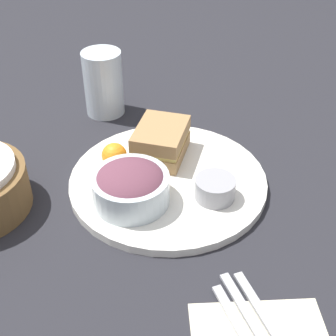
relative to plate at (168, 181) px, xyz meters
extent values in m
plane|color=#232328|center=(0.00, 0.00, -0.01)|extent=(4.00, 4.00, 0.00)
cylinder|color=white|center=(0.00, 0.00, 0.00)|extent=(0.33, 0.33, 0.01)
cube|color=#A37A4C|center=(0.07, 0.01, 0.02)|extent=(0.13, 0.11, 0.02)
cube|color=#E5C666|center=(0.07, 0.01, 0.04)|extent=(0.12, 0.11, 0.01)
cube|color=#A37A4C|center=(0.07, 0.01, 0.05)|extent=(0.13, 0.11, 0.02)
cylinder|color=silver|center=(-0.05, 0.06, 0.03)|extent=(0.12, 0.12, 0.05)
ellipsoid|color=brown|center=(-0.05, 0.06, 0.05)|extent=(0.11, 0.11, 0.05)
cylinder|color=#99999E|center=(-0.05, -0.07, 0.02)|extent=(0.06, 0.06, 0.03)
sphere|color=orange|center=(0.04, 0.09, 0.03)|extent=(0.04, 0.04, 0.04)
cylinder|color=silver|center=(0.25, 0.12, 0.06)|extent=(0.08, 0.08, 0.13)
cube|color=#B2B2B7|center=(-0.29, -0.11, 0.00)|extent=(0.19, 0.07, 0.01)
camera|label=1|loc=(-0.61, 0.03, 0.49)|focal=50.00mm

